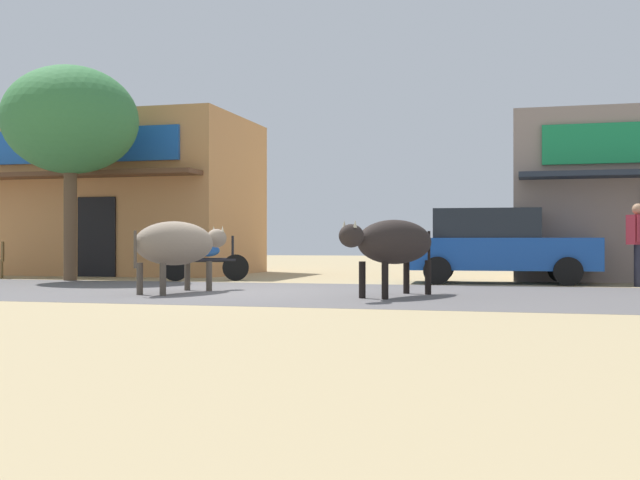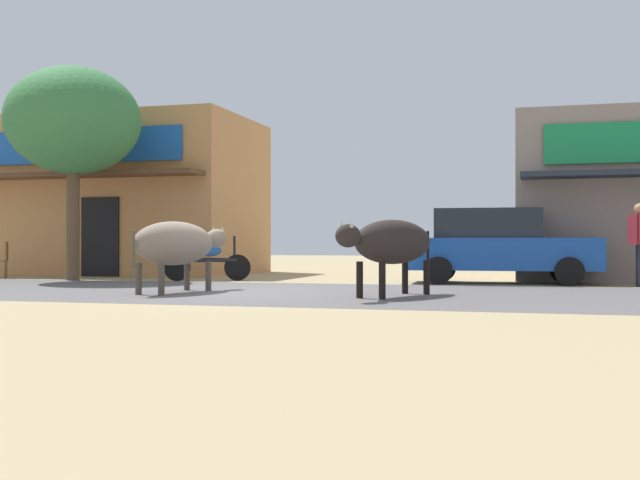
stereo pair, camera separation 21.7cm
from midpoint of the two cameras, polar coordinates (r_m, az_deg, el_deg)
ground at (r=14.66m, az=-5.32°, el=-3.70°), size 80.00×80.00×0.00m
asphalt_road at (r=14.66m, az=-5.32°, el=-3.69°), size 72.00×6.29×0.00m
storefront_left_cafe at (r=24.23m, az=-14.00°, el=2.97°), size 7.92×5.49×4.45m
roadside_tree at (r=20.01m, az=-16.94°, el=8.11°), size 3.19×3.19×5.08m
parked_hatchback_car at (r=17.99m, az=12.94°, el=-0.36°), size 4.22×1.98×1.64m
parked_motorcycle at (r=18.85m, az=-7.64°, el=-1.48°), size 1.88×0.88×1.06m
cow_near_brown at (r=14.49m, az=-9.78°, el=-0.27°), size 1.08×2.74×1.28m
cow_far_dark at (r=13.28m, az=5.64°, el=-0.19°), size 1.40×2.71×1.28m
pedestrian_by_shop at (r=17.46m, az=22.23°, el=0.16°), size 0.48×0.61×1.70m
cafe_chair_near_tree at (r=21.59m, az=-21.55°, el=-1.19°), size 0.61×0.61×0.92m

